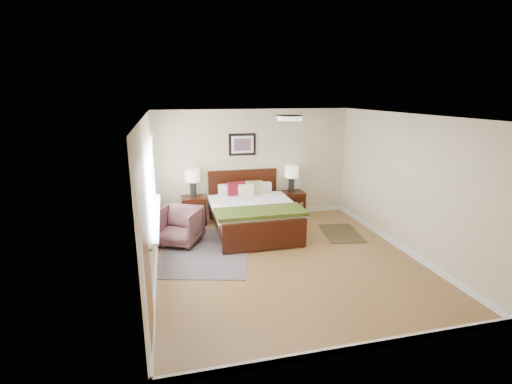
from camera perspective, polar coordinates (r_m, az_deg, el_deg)
floor at (r=6.67m, az=4.69°, el=-10.31°), size 5.00×5.00×0.00m
back_wall at (r=8.59m, az=-0.34°, el=4.29°), size 4.50×0.04×2.50m
front_wall at (r=4.08m, az=16.20°, el=-8.68°), size 4.50×0.04×2.50m
left_wall at (r=5.94m, az=-16.14°, el=-1.18°), size 0.04×5.00×2.50m
right_wall at (r=7.26m, az=22.04°, el=1.19°), size 0.04×5.00×2.50m
ceiling at (r=6.04m, az=5.20°, el=11.66°), size 4.50×5.00×0.02m
window at (r=6.58m, az=-15.53°, el=1.56°), size 0.11×2.72×1.32m
door at (r=4.35m, az=-16.53°, el=-9.71°), size 0.06×1.00×2.18m
ceil_fixture at (r=6.04m, az=5.19°, el=11.33°), size 0.44×0.44×0.08m
bed at (r=7.74m, az=-0.56°, el=-2.51°), size 1.72×2.08×1.12m
wall_art at (r=8.43m, az=-2.11°, el=7.32°), size 0.62×0.05×0.50m
nightstand_left at (r=8.32m, az=-9.56°, el=-1.60°), size 0.52×0.47×0.62m
nightstand_right at (r=8.80m, az=5.43°, el=-1.46°), size 0.60×0.45×0.59m
lamp_left at (r=8.20m, az=-9.74°, el=2.10°), size 0.32×0.32×0.61m
lamp_right at (r=8.65m, az=5.51°, el=2.73°), size 0.32×0.32×0.61m
armchair at (r=7.33m, az=-11.78°, el=-5.17°), size 1.04×1.05×0.72m
rug_persian at (r=7.04m, az=-7.77°, el=-8.94°), size 2.08×2.55×0.01m
rug_navy at (r=8.01m, az=12.98°, el=-6.17°), size 0.88×1.19×0.01m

